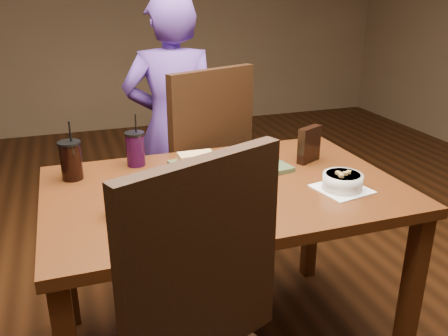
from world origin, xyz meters
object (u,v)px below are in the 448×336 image
(diner, at_px, (173,128))
(chip_bag, at_px, (309,145))
(chair_far, at_px, (206,161))
(tray_near, at_px, (185,208))
(tray_far, at_px, (230,166))
(baguette_near, at_px, (234,212))
(sandwich_far, at_px, (196,160))
(sandwich_near, at_px, (126,203))
(baguette_far, at_px, (259,153))
(dining_table, at_px, (224,207))
(cup_berry, at_px, (135,149))
(salad_bowl, at_px, (192,188))
(cup_cola, at_px, (71,160))
(soup_bowl, at_px, (342,181))

(diner, relative_size, chip_bag, 9.48)
(chair_far, relative_size, tray_near, 2.60)
(tray_far, distance_m, baguette_near, 0.49)
(sandwich_far, height_order, chip_bag, chip_bag)
(tray_far, height_order, sandwich_near, sandwich_near)
(baguette_far, bearing_deg, tray_near, -141.55)
(dining_table, distance_m, baguette_near, 0.34)
(diner, relative_size, sandwich_far, 10.27)
(diner, bearing_deg, chip_bag, 128.07)
(sandwich_near, distance_m, baguette_far, 0.65)
(sandwich_far, bearing_deg, chair_far, 68.81)
(dining_table, xyz_separation_m, tray_near, (-0.19, -0.15, 0.10))
(diner, distance_m, cup_berry, 0.67)
(salad_bowl, distance_m, cup_cola, 0.53)
(chip_bag, bearing_deg, cup_berry, 138.65)
(tray_far, relative_size, sandwich_far, 3.02)
(salad_bowl, height_order, baguette_far, salad_bowl)
(baguette_near, height_order, cup_cola, cup_cola)
(chair_far, height_order, baguette_near, chair_far)
(baguette_near, bearing_deg, dining_table, 76.92)
(baguette_far, height_order, cup_berry, cup_berry)
(salad_bowl, distance_m, baguette_far, 0.47)
(salad_bowl, distance_m, chip_bag, 0.63)
(baguette_far, bearing_deg, sandwich_far, 175.93)
(tray_near, xyz_separation_m, salad_bowl, (0.03, 0.03, 0.05))
(diner, xyz_separation_m, sandwich_near, (-0.40, -1.04, 0.08))
(soup_bowl, xyz_separation_m, baguette_far, (-0.18, 0.34, 0.02))
(tray_near, distance_m, sandwich_far, 0.37)
(dining_table, xyz_separation_m, tray_far, (0.08, 0.16, 0.10))
(soup_bowl, height_order, chip_bag, chip_bag)
(tray_far, xyz_separation_m, cup_berry, (-0.35, 0.16, 0.06))
(baguette_far, bearing_deg, chip_bag, -9.90)
(dining_table, height_order, diner, diner)
(tray_far, relative_size, soup_bowl, 2.05)
(dining_table, bearing_deg, tray_near, -141.01)
(dining_table, height_order, baguette_far, baguette_far)
(dining_table, xyz_separation_m, cup_berry, (-0.27, 0.32, 0.16))
(diner, relative_size, sandwich_near, 12.75)
(tray_far, bearing_deg, cup_cola, 171.67)
(chair_far, bearing_deg, baguette_near, -101.57)
(salad_bowl, relative_size, sandwich_far, 1.90)
(tray_far, height_order, cup_cola, cup_cola)
(dining_table, bearing_deg, soup_bowl, -23.74)
(tray_near, height_order, baguette_far, baguette_far)
(baguette_far, bearing_deg, cup_cola, 173.29)
(cup_berry, bearing_deg, chip_bag, -15.50)
(diner, xyz_separation_m, tray_far, (0.06, -0.75, 0.04))
(diner, bearing_deg, salad_bowl, 91.43)
(cup_cola, xyz_separation_m, chip_bag, (0.95, -0.12, -0.00))
(tray_far, distance_m, sandwich_far, 0.14)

